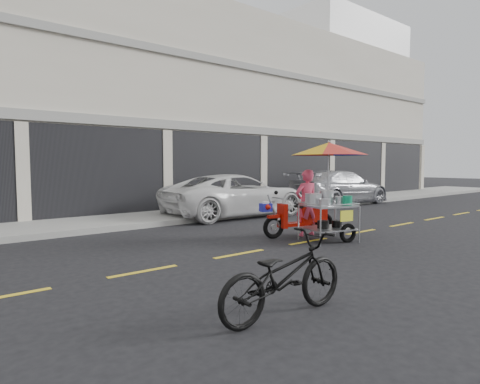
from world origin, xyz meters
TOP-DOWN VIEW (x-y plane):
  - ground at (0.00, 0.00)m, footprint 90.00×90.00m
  - sidewalk at (0.00, 5.50)m, footprint 45.00×3.00m
  - shophouse_block at (2.82, 10.59)m, footprint 36.00×8.11m
  - centerline at (0.00, 0.00)m, footprint 42.00×0.10m
  - white_pickup at (1.48, 4.49)m, footprint 5.13×2.53m
  - silver_pickup at (7.30, 4.70)m, footprint 5.07×2.10m
  - near_bicycle at (-3.61, -2.80)m, footprint 1.83×0.69m
  - food_vendor_rig at (0.46, 0.09)m, footprint 2.25×2.20m

SIDE VIEW (x-z plane):
  - ground at x=0.00m, z-range 0.00..0.00m
  - centerline at x=0.00m, z-range 0.00..0.01m
  - sidewalk at x=0.00m, z-range 0.00..0.15m
  - near_bicycle at x=-3.61m, z-range 0.00..0.95m
  - white_pickup at x=1.48m, z-range 0.00..1.40m
  - silver_pickup at x=7.30m, z-range 0.00..1.46m
  - food_vendor_rig at x=0.46m, z-range 0.29..2.57m
  - shophouse_block at x=2.82m, z-range -0.96..9.44m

